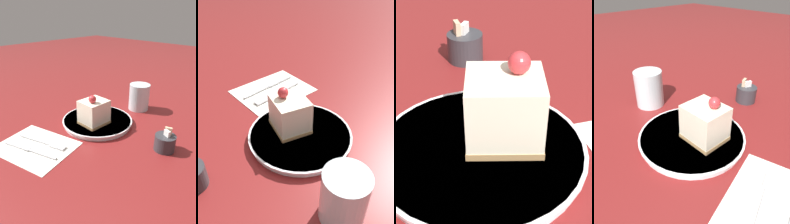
{
  "view_description": "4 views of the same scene",
  "coord_description": "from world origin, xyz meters",
  "views": [
    {
      "loc": [
        0.52,
        0.53,
        0.38
      ],
      "look_at": [
        0.03,
        0.05,
        0.05
      ],
      "focal_mm": 35.0,
      "sensor_mm": 36.0,
      "label": 1
    },
    {
      "loc": [
        -0.37,
        0.25,
        0.41
      ],
      "look_at": [
        0.04,
        0.04,
        0.07
      ],
      "focal_mm": 40.0,
      "sensor_mm": 36.0,
      "label": 2
    },
    {
      "loc": [
        0.03,
        -0.29,
        0.3
      ],
      "look_at": [
        0.04,
        0.04,
        0.06
      ],
      "focal_mm": 60.0,
      "sensor_mm": 36.0,
      "label": 3
    },
    {
      "loc": [
        0.31,
        -0.24,
        0.34
      ],
      "look_at": [
        0.02,
        0.05,
        0.07
      ],
      "focal_mm": 35.0,
      "sensor_mm": 36.0,
      "label": 4
    }
  ],
  "objects": [
    {
      "name": "fork",
      "position": [
        0.23,
        0.02,
        0.0
      ],
      "size": [
        0.07,
        0.17,
        0.0
      ],
      "rotation": [
        0.0,
        0.0,
        0.32
      ],
      "color": "silver",
      "rests_on": "napkin"
    },
    {
      "name": "sugar_bowl",
      "position": [
        -0.0,
        0.29,
        0.02
      ],
      "size": [
        0.06,
        0.06,
        0.07
      ],
      "color": "#333338",
      "rests_on": "ground_plane"
    },
    {
      "name": "cake_slice",
      "position": [
        0.05,
        0.05,
        0.06
      ],
      "size": [
        0.09,
        0.08,
        0.11
      ],
      "rotation": [
        0.0,
        0.0,
        -0.02
      ],
      "color": "#AD8451",
      "rests_on": "plate"
    },
    {
      "name": "drinking_glass",
      "position": [
        -0.19,
        0.07,
        0.05
      ],
      "size": [
        0.08,
        0.08,
        0.1
      ],
      "color": "silver",
      "rests_on": "ground_plane"
    },
    {
      "name": "knife",
      "position": [
        0.29,
        -0.0,
        0.0
      ],
      "size": [
        0.07,
        0.18,
        0.0
      ],
      "rotation": [
        0.0,
        0.0,
        0.32
      ],
      "color": "silver",
      "rests_on": "napkin"
    },
    {
      "name": "plate",
      "position": [
        0.02,
        0.04,
        0.01
      ],
      "size": [
        0.25,
        0.25,
        0.02
      ],
      "color": "white",
      "rests_on": "ground_plane"
    },
    {
      "name": "ground_plane",
      "position": [
        0.0,
        0.0,
        0.0
      ],
      "size": [
        4.0,
        4.0,
        0.0
      ],
      "primitive_type": "plane",
      "color": "maroon"
    },
    {
      "name": "napkin",
      "position": [
        0.26,
        0.01,
        0.0
      ],
      "size": [
        0.23,
        0.26,
        0.0
      ],
      "rotation": [
        0.0,
        0.0,
        0.24
      ],
      "color": "white",
      "rests_on": "ground_plane"
    }
  ]
}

